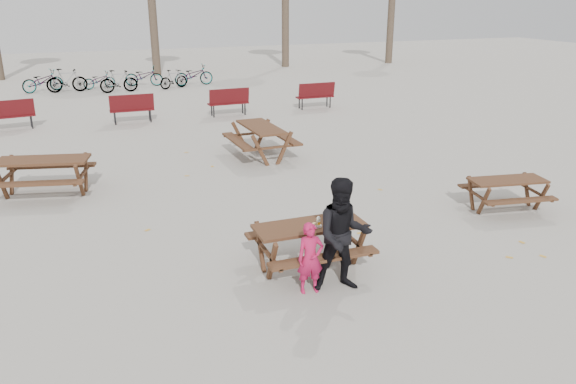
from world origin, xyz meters
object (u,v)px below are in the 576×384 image
object	(u,v)px
main_picnic_table	(309,235)
food_tray	(316,226)
child	(310,258)
picnic_table_north	(45,177)
picnic_table_far	(261,142)
adult	(343,235)
picnic_table_east	(506,195)
soda_bottle	(318,222)

from	to	relation	value
main_picnic_table	food_tray	distance (m)	0.25
child	food_tray	bearing A→B (deg)	66.38
picnic_table_north	picnic_table_far	bearing A→B (deg)	26.30
picnic_table_north	picnic_table_far	size ratio (longest dim) A/B	0.96
adult	picnic_table_east	xyz separation A→B (m)	(4.67, 1.83, -0.56)
picnic_table_east	picnic_table_north	world-z (taller)	picnic_table_north
soda_bottle	child	size ratio (longest dim) A/B	0.15
soda_bottle	main_picnic_table	bearing A→B (deg)	127.83
main_picnic_table	picnic_table_east	xyz separation A→B (m)	(4.87, 1.00, -0.25)
child	adult	distance (m)	0.60
picnic_table_east	picnic_table_north	distance (m)	10.05
main_picnic_table	picnic_table_north	distance (m)	6.81
picnic_table_far	picnic_table_east	bearing A→B (deg)	-150.14
main_picnic_table	picnic_table_far	size ratio (longest dim) A/B	0.89
soda_bottle	picnic_table_north	distance (m)	6.98
child	picnic_table_far	xyz separation A→B (m)	(1.61, 7.39, -0.12)
picnic_table_north	picnic_table_far	world-z (taller)	picnic_table_far
food_tray	picnic_table_north	size ratio (longest dim) A/B	0.09
soda_bottle	picnic_table_east	size ratio (longest dim) A/B	0.11
food_tray	picnic_table_east	xyz separation A→B (m)	(4.82, 1.13, -0.46)
picnic_table_north	main_picnic_table	bearing A→B (deg)	-38.88
main_picnic_table	adult	bearing A→B (deg)	-76.17
adult	picnic_table_far	bearing A→B (deg)	94.84
food_tray	picnic_table_far	distance (m)	6.90
food_tray	child	size ratio (longest dim) A/B	0.16
child	picnic_table_far	bearing A→B (deg)	83.33
picnic_table_north	food_tray	bearing A→B (deg)	-39.21
adult	food_tray	bearing A→B (deg)	115.77
food_tray	main_picnic_table	bearing A→B (deg)	111.25
main_picnic_table	picnic_table_east	size ratio (longest dim) A/B	1.15
child	main_picnic_table	bearing A→B (deg)	74.07
soda_bottle	adult	bearing A→B (deg)	-81.47
adult	soda_bottle	bearing A→B (deg)	111.90
food_tray	soda_bottle	size ratio (longest dim) A/B	1.06
main_picnic_table	picnic_table_far	distance (m)	6.78
picnic_table_east	picnic_table_north	size ratio (longest dim) A/B	0.80
main_picnic_table	picnic_table_far	xyz separation A→B (m)	(1.32, 6.65, -0.15)
adult	picnic_table_north	xyz separation A→B (m)	(-4.38, 6.19, -0.47)
child	soda_bottle	bearing A→B (deg)	63.14
main_picnic_table	picnic_table_east	world-z (taller)	main_picnic_table
food_tray	picnic_table_east	world-z (taller)	food_tray
food_tray	picnic_table_north	xyz separation A→B (m)	(-4.23, 5.49, -0.37)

